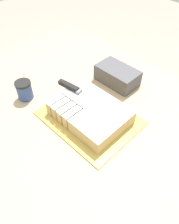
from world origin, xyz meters
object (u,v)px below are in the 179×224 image
(coffee_cup, at_px, (24,90))
(storage_box, at_px, (117,76))
(knife, at_px, (75,89))
(cake, at_px, (91,112))
(cake_board, at_px, (90,118))

(coffee_cup, relative_size, storage_box, 0.43)
(knife, xyz_separation_m, coffee_cup, (-0.19, -0.14, -0.03))
(knife, bearing_deg, storage_box, 72.45)
(cake, distance_m, coffee_cup, 0.34)
(knife, xyz_separation_m, storage_box, (0.04, 0.25, -0.04))
(knife, distance_m, storage_box, 0.26)
(storage_box, bearing_deg, coffee_cup, -120.27)
(cake_board, distance_m, knife, 0.14)
(knife, bearing_deg, coffee_cup, -152.42)
(cake, relative_size, storage_box, 1.49)
(cake_board, height_order, cake, cake)
(cake_board, distance_m, storage_box, 0.29)
(storage_box, bearing_deg, knife, -98.51)
(cake_board, height_order, storage_box, storage_box)
(cake, xyz_separation_m, storage_box, (-0.08, 0.28, 0.00))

